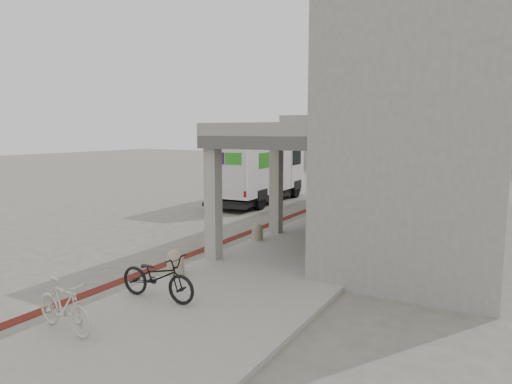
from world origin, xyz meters
The scene contains 14 objects.
ground centered at (0.00, 0.00, 0.00)m, with size 120.00×120.00×0.00m, color #686259.
bike_lane_stripe centered at (1.00, 2.00, 0.01)m, with size 0.35×40.00×0.01m, color #551811.
sidewalk centered at (4.00, 0.00, 0.06)m, with size 4.40×28.00×0.12m, color gray.
transit_building centered at (6.83, 4.50, 3.40)m, with size 7.60×17.00×7.00m.
distant_backdrop centered at (-2.84, 35.89, 2.70)m, with size 28.00×10.00×6.50m.
tree_left centered at (-5.00, 28.00, 3.18)m, with size 3.20×3.20×4.80m.
tree_mid centered at (2.00, 30.00, 3.18)m, with size 3.20×3.20×4.80m.
fedex_truck centered at (-2.21, 6.98, 1.73)m, with size 2.72×7.73×3.25m.
bench centered at (5.02, -0.78, 0.41)m, with size 0.54×1.77×0.41m.
bollard_near centered at (2.10, -5.23, 0.46)m, with size 0.45×0.45×0.67m.
bollard_far centered at (2.10, -0.89, 0.41)m, with size 0.38×0.38×0.57m.
utility_cabinet centered at (5.00, -0.52, 0.62)m, with size 0.45×0.60×1.00m, color slate.
bicycle_black centered at (2.90, -6.81, 0.63)m, with size 0.68×1.95×1.02m, color black.
bicycle_cream centered at (2.50, -8.91, 0.61)m, with size 0.46×1.64×0.99m, color beige.
Camera 1 is at (9.52, -14.16, 3.80)m, focal length 32.00 mm.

